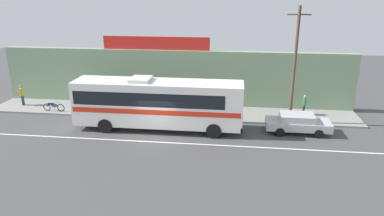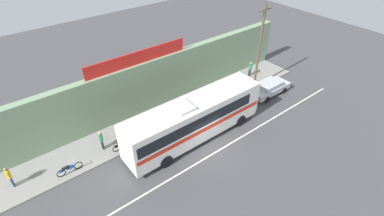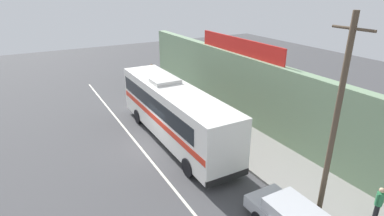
{
  "view_description": "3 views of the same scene",
  "coord_description": "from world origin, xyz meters",
  "px_view_note": "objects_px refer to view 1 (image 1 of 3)",
  "views": [
    {
      "loc": [
        5.19,
        -21.84,
        9.64
      ],
      "look_at": [
        2.25,
        1.86,
        1.59
      ],
      "focal_mm": 33.0,
      "sensor_mm": 36.0,
      "label": 1
    },
    {
      "loc": [
        -11.22,
        -12.24,
        15.97
      ],
      "look_at": [
        0.39,
        2.54,
        2.19
      ],
      "focal_mm": 27.05,
      "sensor_mm": 36.0,
      "label": 2
    },
    {
      "loc": [
        16.08,
        -6.15,
        9.39
      ],
      "look_at": [
        0.28,
        2.6,
        2.15
      ],
      "focal_mm": 28.93,
      "sensor_mm": 36.0,
      "label": 3
    }
  ],
  "objects_px": {
    "intercity_bus": "(157,102)",
    "parked_car": "(298,123)",
    "pedestrian_far_left": "(22,94)",
    "pedestrian_near_shop": "(90,98)",
    "utility_pole": "(295,65)",
    "pedestrian_by_curb": "(304,103)",
    "motorcycle_purple": "(102,108)",
    "motorcycle_green": "(53,106)"
  },
  "relations": [
    {
      "from": "intercity_bus",
      "to": "parked_car",
      "type": "bearing_deg",
      "value": 3.01
    },
    {
      "from": "pedestrian_far_left",
      "to": "pedestrian_near_shop",
      "type": "xyz_separation_m",
      "value": [
        6.26,
        -0.36,
        -0.04
      ]
    },
    {
      "from": "pedestrian_far_left",
      "to": "intercity_bus",
      "type": "bearing_deg",
      "value": -16.0
    },
    {
      "from": "utility_pole",
      "to": "pedestrian_by_curb",
      "type": "height_order",
      "value": "utility_pole"
    },
    {
      "from": "motorcycle_purple",
      "to": "parked_car",
      "type": "bearing_deg",
      "value": -6.93
    },
    {
      "from": "parked_car",
      "to": "pedestrian_by_curb",
      "type": "xyz_separation_m",
      "value": [
        1.04,
        3.54,
        0.34
      ]
    },
    {
      "from": "intercity_bus",
      "to": "pedestrian_by_curb",
      "type": "distance_m",
      "value": 11.74
    },
    {
      "from": "pedestrian_by_curb",
      "to": "pedestrian_near_shop",
      "type": "bearing_deg",
      "value": -177.38
    },
    {
      "from": "parked_car",
      "to": "utility_pole",
      "type": "xyz_separation_m",
      "value": [
        -0.3,
        1.67,
        3.77
      ]
    },
    {
      "from": "motorcycle_green",
      "to": "motorcycle_purple",
      "type": "relative_size",
      "value": 0.95
    },
    {
      "from": "utility_pole",
      "to": "motorcycle_green",
      "type": "height_order",
      "value": "utility_pole"
    },
    {
      "from": "motorcycle_green",
      "to": "pedestrian_far_left",
      "type": "relative_size",
      "value": 1.05
    },
    {
      "from": "parked_car",
      "to": "motorcycle_green",
      "type": "xyz_separation_m",
      "value": [
        -19.18,
        1.91,
        -0.17
      ]
    },
    {
      "from": "utility_pole",
      "to": "pedestrian_near_shop",
      "type": "height_order",
      "value": "utility_pole"
    },
    {
      "from": "intercity_bus",
      "to": "utility_pole",
      "type": "xyz_separation_m",
      "value": [
        9.63,
        2.19,
        2.44
      ]
    },
    {
      "from": "motorcycle_green",
      "to": "pedestrian_far_left",
      "type": "xyz_separation_m",
      "value": [
        -3.4,
        1.19,
        0.6
      ]
    },
    {
      "from": "pedestrian_by_curb",
      "to": "pedestrian_far_left",
      "type": "relative_size",
      "value": 0.92
    },
    {
      "from": "pedestrian_by_curb",
      "to": "intercity_bus",
      "type": "bearing_deg",
      "value": -159.68
    },
    {
      "from": "parked_car",
      "to": "pedestrian_far_left",
      "type": "height_order",
      "value": "pedestrian_far_left"
    },
    {
      "from": "pedestrian_far_left",
      "to": "pedestrian_near_shop",
      "type": "relative_size",
      "value": 1.04
    },
    {
      "from": "utility_pole",
      "to": "motorcycle_purple",
      "type": "bearing_deg",
      "value": 179.41
    },
    {
      "from": "intercity_bus",
      "to": "parked_car",
      "type": "xyz_separation_m",
      "value": [
        9.93,
        0.52,
        -1.33
      ]
    },
    {
      "from": "parked_car",
      "to": "motorcycle_green",
      "type": "height_order",
      "value": "parked_car"
    },
    {
      "from": "pedestrian_near_shop",
      "to": "intercity_bus",
      "type": "bearing_deg",
      "value": -27.09
    },
    {
      "from": "pedestrian_near_shop",
      "to": "motorcycle_purple",
      "type": "bearing_deg",
      "value": -35.09
    },
    {
      "from": "motorcycle_purple",
      "to": "pedestrian_by_curb",
      "type": "relative_size",
      "value": 1.2
    },
    {
      "from": "utility_pole",
      "to": "pedestrian_by_curb",
      "type": "xyz_separation_m",
      "value": [
        1.33,
        1.87,
        -3.44
      ]
    },
    {
      "from": "utility_pole",
      "to": "pedestrian_by_curb",
      "type": "relative_size",
      "value": 5.25
    },
    {
      "from": "parked_car",
      "to": "utility_pole",
      "type": "height_order",
      "value": "utility_pole"
    },
    {
      "from": "motorcycle_green",
      "to": "pedestrian_far_left",
      "type": "height_order",
      "value": "pedestrian_far_left"
    },
    {
      "from": "intercity_bus",
      "to": "parked_car",
      "type": "relative_size",
      "value": 2.69
    },
    {
      "from": "intercity_bus",
      "to": "motorcycle_purple",
      "type": "relative_size",
      "value": 6.2
    },
    {
      "from": "utility_pole",
      "to": "pedestrian_far_left",
      "type": "xyz_separation_m",
      "value": [
        -22.29,
        1.43,
        -3.35
      ]
    },
    {
      "from": "pedestrian_far_left",
      "to": "motorcycle_green",
      "type": "bearing_deg",
      "value": -19.3
    },
    {
      "from": "motorcycle_green",
      "to": "pedestrian_near_shop",
      "type": "bearing_deg",
      "value": 16.21
    },
    {
      "from": "utility_pole",
      "to": "intercity_bus",
      "type": "bearing_deg",
      "value": -167.18
    },
    {
      "from": "intercity_bus",
      "to": "motorcycle_green",
      "type": "xyz_separation_m",
      "value": [
        -9.25,
        2.44,
        -1.5
      ]
    },
    {
      "from": "pedestrian_by_curb",
      "to": "utility_pole",
      "type": "bearing_deg",
      "value": -125.51
    },
    {
      "from": "pedestrian_near_shop",
      "to": "pedestrian_far_left",
      "type": "bearing_deg",
      "value": 176.72
    },
    {
      "from": "intercity_bus",
      "to": "motorcycle_green",
      "type": "height_order",
      "value": "intercity_bus"
    },
    {
      "from": "intercity_bus",
      "to": "pedestrian_near_shop",
      "type": "height_order",
      "value": "intercity_bus"
    },
    {
      "from": "motorcycle_purple",
      "to": "pedestrian_near_shop",
      "type": "distance_m",
      "value": 1.7
    }
  ]
}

